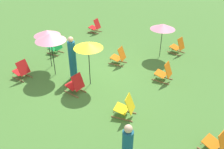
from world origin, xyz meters
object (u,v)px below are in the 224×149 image
object	(u,v)px
deckchair_7	(55,47)
deckchair_12	(76,85)
deckchair_0	(95,26)
deckchair_8	(164,73)
umbrella_3	(47,33)
umbrella_1	(50,37)
deckchair_5	(22,70)
deckchair_11	(217,143)
umbrella_0	(163,27)
deckchair_1	(119,57)
deckchair_6	(178,46)
umbrella_2	(88,45)
deckchair_2	(126,107)
person_0	(73,59)

from	to	relation	value
deckchair_7	deckchair_12	bearing A→B (deg)	52.79
deckchair_0	deckchair_8	bearing A→B (deg)	57.49
umbrella_3	umbrella_1	bearing A→B (deg)	53.85
deckchair_5	umbrella_3	bearing A→B (deg)	169.72
deckchair_11	umbrella_0	world-z (taller)	umbrella_0
umbrella_1	umbrella_3	distance (m)	0.80
deckchair_1	deckchair_12	distance (m)	2.90
deckchair_8	deckchair_6	bearing A→B (deg)	-172.75
deckchair_0	deckchair_1	xyz separation A→B (m)	(2.75, 3.16, 0.00)
deckchair_0	umbrella_3	bearing A→B (deg)	4.29
deckchair_7	umbrella_2	size ratio (longest dim) A/B	0.45
deckchair_1	deckchair_8	world-z (taller)	same
deckchair_2	umbrella_3	size ratio (longest dim) A/B	0.47
deckchair_12	umbrella_3	size ratio (longest dim) A/B	0.47
person_0	deckchair_11	bearing A→B (deg)	-23.22
umbrella_0	deckchair_11	bearing A→B (deg)	35.79
deckchair_0	deckchair_2	world-z (taller)	same
umbrella_0	umbrella_3	xyz separation A→B (m)	(3.51, -3.93, 0.10)
deckchair_11	umbrella_0	xyz separation A→B (m)	(-4.94, -3.56, 1.17)
deckchair_0	umbrella_1	bearing A→B (deg)	10.66
deckchair_12	umbrella_2	xyz separation A→B (m)	(-0.77, 0.13, 1.36)
deckchair_6	umbrella_0	distance (m)	1.55
deckchair_7	umbrella_2	distance (m)	3.70
deckchair_2	deckchair_8	size ratio (longest dim) A/B	1.00
deckchair_1	umbrella_2	size ratio (longest dim) A/B	0.45
deckchair_6	deckchair_11	xyz separation A→B (m)	(5.72, 2.91, 0.00)
umbrella_0	deckchair_7	bearing A→B (deg)	-62.84
deckchair_5	umbrella_1	distance (m)	1.93
deckchair_12	umbrella_1	bearing A→B (deg)	-104.50
deckchair_5	umbrella_1	world-z (taller)	umbrella_1
deckchair_1	deckchair_11	distance (m)	5.89
deckchair_11	umbrella_2	xyz separation A→B (m)	(-1.10, -5.10, 1.36)
deckchair_5	deckchair_7	bearing A→B (deg)	-167.36
deckchair_12	umbrella_0	xyz separation A→B (m)	(-4.61, 1.67, 1.17)
deckchair_6	deckchair_8	distance (m)	2.84
deckchair_6	umbrella_0	bearing A→B (deg)	-28.59
umbrella_1	deckchair_1	bearing A→B (deg)	139.77
deckchair_8	deckchair_12	world-z (taller)	same
umbrella_3	deckchair_7	bearing A→B (deg)	-146.96
deckchair_0	deckchair_7	size ratio (longest dim) A/B	1.00
deckchair_11	umbrella_3	bearing A→B (deg)	-84.34
deckchair_5	deckchair_11	world-z (taller)	same
deckchair_1	umbrella_3	world-z (taller)	umbrella_3
deckchair_11	umbrella_1	size ratio (longest dim) A/B	0.46
deckchair_7	deckchair_8	world-z (taller)	same
deckchair_0	person_0	bearing A→B (deg)	20.60
deckchair_5	deckchair_8	size ratio (longest dim) A/B	1.00
deckchair_1	deckchair_12	size ratio (longest dim) A/B	1.00
umbrella_2	deckchair_11	bearing A→B (deg)	77.83
deckchair_2	deckchair_7	bearing A→B (deg)	-124.73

